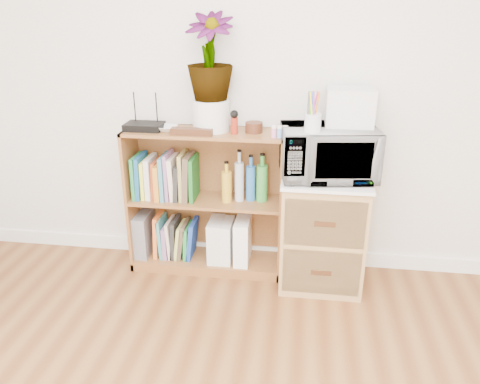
# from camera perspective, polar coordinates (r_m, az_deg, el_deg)

# --- Properties ---
(skirting_board) EXTENTS (4.00, 0.02, 0.10)m
(skirting_board) POSITION_cam_1_polar(r_m,az_deg,el_deg) (3.32, 2.56, -7.36)
(skirting_board) COLOR white
(skirting_board) RESTS_ON ground
(bookshelf) EXTENTS (1.00, 0.30, 0.95)m
(bookshelf) POSITION_cam_1_polar(r_m,az_deg,el_deg) (3.05, -4.12, -1.23)
(bookshelf) COLOR brown
(bookshelf) RESTS_ON ground
(wicker_unit) EXTENTS (0.50, 0.45, 0.70)m
(wicker_unit) POSITION_cam_1_polar(r_m,az_deg,el_deg) (2.98, 9.96, -4.78)
(wicker_unit) COLOR #9E7542
(wicker_unit) RESTS_ON ground
(microwave) EXTENTS (0.59, 0.44, 0.30)m
(microwave) POSITION_cam_1_polar(r_m,az_deg,el_deg) (2.77, 10.67, 4.74)
(microwave) COLOR white
(microwave) RESTS_ON wicker_unit
(pen_cup) EXTENTS (0.09, 0.09, 0.10)m
(pen_cup) POSITION_cam_1_polar(r_m,az_deg,el_deg) (2.62, 8.85, 8.34)
(pen_cup) COLOR silver
(pen_cup) RESTS_ON microwave
(small_appliance) EXTENTS (0.27, 0.22, 0.21)m
(small_appliance) POSITION_cam_1_polar(r_m,az_deg,el_deg) (2.80, 13.22, 10.10)
(small_appliance) COLOR silver
(small_appliance) RESTS_ON microwave
(router) EXTENTS (0.23, 0.16, 0.04)m
(router) POSITION_cam_1_polar(r_m,az_deg,el_deg) (2.97, -11.59, 7.85)
(router) COLOR black
(router) RESTS_ON bookshelf
(white_bowl) EXTENTS (0.13, 0.13, 0.03)m
(white_bowl) POSITION_cam_1_polar(r_m,az_deg,el_deg) (2.92, -8.91, 7.67)
(white_bowl) COLOR silver
(white_bowl) RESTS_ON bookshelf
(plant_pot) EXTENTS (0.22, 0.22, 0.19)m
(plant_pot) POSITION_cam_1_polar(r_m,az_deg,el_deg) (2.88, -3.56, 9.33)
(plant_pot) COLOR silver
(plant_pot) RESTS_ON bookshelf
(potted_plant) EXTENTS (0.28, 0.28, 0.50)m
(potted_plant) POSITION_cam_1_polar(r_m,az_deg,el_deg) (2.82, -3.73, 16.15)
(potted_plant) COLOR #29662D
(potted_plant) RESTS_ON plant_pot
(trinket_box) EXTENTS (0.25, 0.06, 0.04)m
(trinket_box) POSITION_cam_1_polar(r_m,az_deg,el_deg) (2.80, -5.89, 7.33)
(trinket_box) COLOR #3A1A0F
(trinket_box) RESTS_ON bookshelf
(kokeshi_doll) EXTENTS (0.04, 0.04, 0.10)m
(kokeshi_doll) POSITION_cam_1_polar(r_m,az_deg,el_deg) (2.81, -0.70, 8.07)
(kokeshi_doll) COLOR maroon
(kokeshi_doll) RESTS_ON bookshelf
(wooden_bowl) EXTENTS (0.11, 0.11, 0.06)m
(wooden_bowl) POSITION_cam_1_polar(r_m,az_deg,el_deg) (2.85, 1.71, 7.89)
(wooden_bowl) COLOR #3C1E10
(wooden_bowl) RESTS_ON bookshelf
(paint_jars) EXTENTS (0.12, 0.04, 0.06)m
(paint_jars) POSITION_cam_1_polar(r_m,az_deg,el_deg) (2.74, 4.84, 7.23)
(paint_jars) COLOR #CB7088
(paint_jars) RESTS_ON bookshelf
(file_box) EXTENTS (0.09, 0.23, 0.29)m
(file_box) POSITION_cam_1_polar(r_m,az_deg,el_deg) (3.27, -11.57, -4.94)
(file_box) COLOR slate
(file_box) RESTS_ON bookshelf
(magazine_holder_left) EXTENTS (0.09, 0.23, 0.28)m
(magazine_holder_left) POSITION_cam_1_polar(r_m,az_deg,el_deg) (3.14, -2.92, -5.79)
(magazine_holder_left) COLOR silver
(magazine_holder_left) RESTS_ON bookshelf
(magazine_holder_mid) EXTENTS (0.09, 0.22, 0.28)m
(magazine_holder_mid) POSITION_cam_1_polar(r_m,az_deg,el_deg) (3.13, -1.71, -5.92)
(magazine_holder_mid) COLOR white
(magazine_holder_mid) RESTS_ON bookshelf
(magazine_holder_right) EXTENTS (0.09, 0.24, 0.30)m
(magazine_holder_right) POSITION_cam_1_polar(r_m,az_deg,el_deg) (3.11, 0.33, -5.86)
(magazine_holder_right) COLOR white
(magazine_holder_right) RESTS_ON bookshelf
(cookbooks) EXTENTS (0.40, 0.20, 0.31)m
(cookbooks) POSITION_cam_1_polar(r_m,az_deg,el_deg) (3.05, -8.95, 1.83)
(cookbooks) COLOR #217C3F
(cookbooks) RESTS_ON bookshelf
(liquor_bottles) EXTENTS (0.29, 0.07, 0.32)m
(liquor_bottles) POSITION_cam_1_polar(r_m,az_deg,el_deg) (2.94, 0.78, 1.58)
(liquor_bottles) COLOR gold
(liquor_bottles) RESTS_ON bookshelf
(lower_books) EXTENTS (0.28, 0.19, 0.30)m
(lower_books) POSITION_cam_1_polar(r_m,az_deg,el_deg) (3.22, -7.89, -5.53)
(lower_books) COLOR orange
(lower_books) RESTS_ON bookshelf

